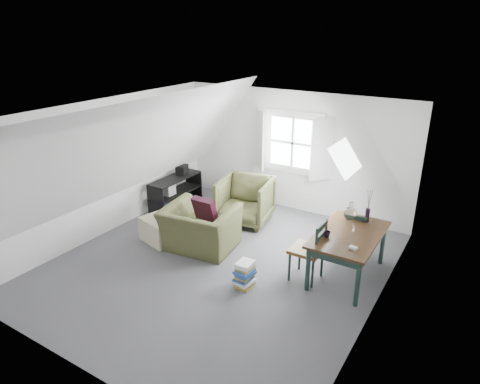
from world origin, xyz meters
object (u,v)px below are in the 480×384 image
Objects in this scene: armchair_near at (201,248)px; armchair_far at (245,221)px; ottoman at (164,229)px; dining_table at (349,239)px; dining_chair_near at (309,249)px; dining_chair_far at (357,234)px; magazine_stack at (245,274)px; media_shelf at (175,194)px.

armchair_near is 1.20× the size of armchair_far.
armchair_near is 0.80m from ottoman.
ottoman is at bearing -169.23° from dining_table.
dining_table is 1.50× the size of dining_chair_near.
armchair_far is 0.67× the size of dining_table.
ottoman is 0.79× the size of dining_chair_far.
ottoman is 2.10m from magazine_stack.
armchair_far is 2.36m from dining_chair_near.
magazine_stack is (-1.21, -1.07, -0.45)m from dining_table.
dining_chair_near reaches higher than media_shelf.
armchair_near is 0.80× the size of dining_table.
media_shelf reaches higher than armchair_far.
armchair_near is at bearing -106.70° from dining_chair_near.
dining_chair_far reaches higher than ottoman.
magazine_stack is (1.17, -1.96, 0.20)m from armchair_far.
magazine_stack is (1.27, -0.60, 0.20)m from armchair_near.
ottoman is 1.67× the size of magazine_stack.
armchair_near is 2.71m from dining_chair_far.
media_shelf is at bearing 0.42° from dining_chair_far.
armchair_far is at bearing 8.35° from media_shelf.
armchair_far is at bearing 160.53° from dining_table.
media_shelf is (-1.56, 1.18, 0.30)m from armchair_near.
armchair_far is 1.70m from ottoman.
magazine_stack is (2.84, -1.78, -0.10)m from media_shelf.
dining_chair_far is (2.43, 1.13, 0.43)m from armchair_near.
dining_chair_near is at bearing -139.45° from dining_table.
dining_table is 1.80× the size of dining_chair_far.
dining_table is 1.68m from magazine_stack.
dining_chair_near is at bearing -44.31° from armchair_far.
dining_chair_far is at bearing 139.34° from dining_chair_near.
magazine_stack is at bearing -137.56° from dining_table.
ottoman is 2.80m from dining_chair_near.
armchair_near is 1.98m from media_shelf.
armchair_far is 2.63m from dining_table.
armchair_far is 1.51× the size of ottoman.
dining_chair_far is (-0.06, 0.66, -0.22)m from dining_table.
armchair_near is at bearing 154.77° from magazine_stack.
dining_chair_far is at bearing -16.06° from armchair_far.
dining_chair_far is 2.10× the size of magazine_stack.
dining_table is (2.38, -0.89, 0.65)m from armchair_far.
ottoman is at bearing -55.69° from media_shelf.
armchair_far reaches higher than ottoman.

